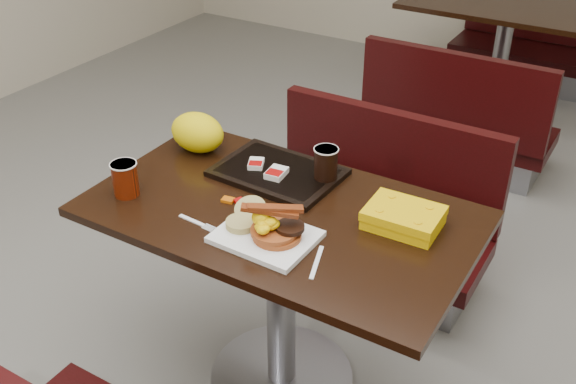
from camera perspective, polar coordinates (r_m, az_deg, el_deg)
The scene contains 24 objects.
floor at distance 2.58m, azimuth -0.54°, elevation -15.60°, with size 6.00×7.00×0.01m, color gray.
table_near at distance 2.31m, azimuth -0.59°, elevation -9.29°, with size 1.20×0.70×0.75m, color black, non-canonical shape.
bench_near_n at distance 2.82m, azimuth 6.86°, elevation -1.44°, with size 1.00×0.46×0.72m, color black, non-canonical shape.
table_far at distance 4.45m, azimuth 17.47°, elevation 10.32°, with size 1.20×0.70×0.75m, color black, non-canonical shape.
bench_far_s at distance 3.83m, azimuth 14.56°, elevation 7.05°, with size 1.00×0.46×0.72m, color black, non-canonical shape.
bench_far_n at distance 5.11m, azimuth 19.63°, elevation 12.44°, with size 1.00×0.46×0.72m, color black, non-canonical shape.
platter at distance 1.95m, azimuth -1.90°, elevation -3.81°, with size 0.28×0.22×0.02m, color white.
pancake_stack at distance 1.93m, azimuth -0.93°, elevation -3.47°, with size 0.14×0.14×0.03m, color #A8491C.
sausage_patty at distance 1.92m, azimuth 0.18°, elevation -2.99°, with size 0.08×0.08×0.01m, color black.
scrambled_eggs at distance 1.92m, azimuth -2.29°, elevation -2.29°, with size 0.10×0.08×0.05m, color #E5BE04.
bacon_strips at distance 1.90m, azimuth -1.55°, elevation -1.53°, with size 0.16×0.07×0.01m, color #4C1105, non-canonical shape.
muffin_bottom at distance 1.98m, azimuth -4.01°, elevation -2.67°, with size 0.09×0.09×0.02m, color tan.
muffin_top at distance 2.02m, azimuth -3.18°, elevation -1.55°, with size 0.10×0.10×0.02m, color tan.
coffee_cup_near at distance 2.20m, azimuth -13.63°, elevation 1.07°, with size 0.08×0.08×0.11m, color maroon.
fork at distance 2.05m, azimuth -8.15°, elevation -2.40°, with size 0.14×0.02×0.00m, color white, non-canonical shape.
knife at distance 1.87m, azimuth 2.44°, elevation -5.96°, with size 0.15×0.01×0.00m, color white.
condiment_syrup at distance 2.13m, azimuth -5.11°, elevation -0.67°, with size 0.04×0.03×0.01m, color #BB5108.
condiment_ketchup at distance 2.12m, azimuth -4.08°, elevation -0.83°, with size 0.04×0.03×0.01m, color #8C0504.
tray at distance 2.26m, azimuth -0.86°, elevation 1.67°, with size 0.41×0.29×0.02m, color black.
hashbrown_sleeve_left at distance 2.28m, azimuth -2.73°, elevation 2.42°, with size 0.05×0.07×0.02m, color silver.
hashbrown_sleeve_right at distance 2.22m, azimuth -0.98°, elevation 1.62°, with size 0.06×0.08×0.02m, color silver.
coffee_cup_far at distance 2.20m, azimuth 3.22°, elevation 2.46°, with size 0.08×0.08×0.11m, color black.
clamshell at distance 2.03m, azimuth 9.76°, elevation -2.15°, with size 0.22×0.17×0.06m, color #E2AE03.
paper_bag at distance 2.42m, azimuth -7.68°, elevation 5.03°, with size 0.20×0.15×0.14m, color yellow.
Camera 1 is at (0.92, -1.49, 1.89)m, focal length 41.97 mm.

